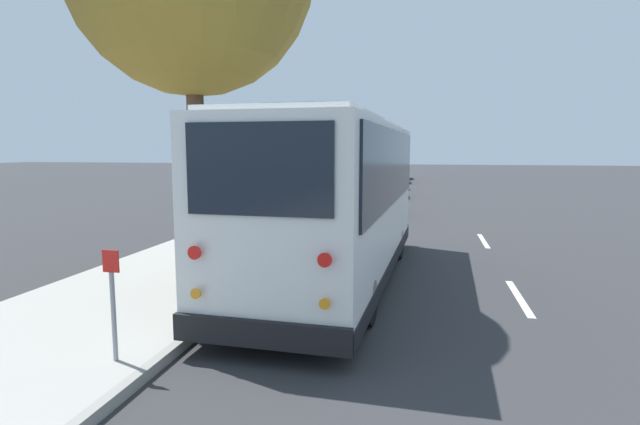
% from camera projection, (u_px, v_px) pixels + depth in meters
% --- Properties ---
extents(ground_plane, '(160.00, 160.00, 0.00)m').
position_uv_depth(ground_plane, '(340.00, 273.00, 11.31)').
color(ground_plane, '#333335').
extents(sidewalk_slab, '(80.00, 3.86, 0.15)m').
position_uv_depth(sidewalk_slab, '(198.00, 263.00, 12.01)').
color(sidewalk_slab, '#A3A099').
rests_on(sidewalk_slab, ground).
extents(curb_strip, '(80.00, 0.14, 0.15)m').
position_uv_depth(curb_strip, '(278.00, 267.00, 11.60)').
color(curb_strip, gray).
rests_on(curb_strip, ground).
extents(shuttle_bus, '(8.97, 2.81, 3.56)m').
position_uv_depth(shuttle_bus, '(335.00, 192.00, 10.39)').
color(shuttle_bus, white).
rests_on(shuttle_bus, ground).
extents(parked_sedan_navy, '(4.64, 1.73, 1.32)m').
position_uv_depth(parked_sedan_navy, '(370.00, 199.00, 21.88)').
color(parked_sedan_navy, '#19234C').
rests_on(parked_sedan_navy, ground).
extents(parked_sedan_blue, '(4.39, 1.89, 1.30)m').
position_uv_depth(parked_sedan_blue, '(387.00, 187.00, 29.16)').
color(parked_sedan_blue, navy).
rests_on(parked_sedan_blue, ground).
extents(parked_sedan_white, '(4.17, 1.76, 1.33)m').
position_uv_depth(parked_sedan_white, '(390.00, 180.00, 34.72)').
color(parked_sedan_white, silver).
rests_on(parked_sedan_white, ground).
extents(parked_sedan_maroon, '(4.63, 1.71, 1.30)m').
position_uv_depth(parked_sedan_maroon, '(395.00, 176.00, 40.93)').
color(parked_sedan_maroon, maroon).
rests_on(parked_sedan_maroon, ground).
extents(parked_sedan_silver, '(4.66, 1.75, 1.27)m').
position_uv_depth(parked_sedan_silver, '(400.00, 173.00, 46.55)').
color(parked_sedan_silver, '#A8AAAF').
rests_on(parked_sedan_silver, ground).
extents(sign_post_near, '(0.06, 0.22, 1.42)m').
position_uv_depth(sign_post_near, '(113.00, 304.00, 6.22)').
color(sign_post_near, gray).
rests_on(sign_post_near, sidewalk_slab).
extents(sign_post_far, '(0.06, 0.22, 1.54)m').
position_uv_depth(sign_post_far, '(192.00, 261.00, 8.32)').
color(sign_post_far, gray).
rests_on(sign_post_far, sidewalk_slab).
extents(lane_stripe_mid, '(2.40, 0.14, 0.01)m').
position_uv_depth(lane_stripe_mid, '(519.00, 297.00, 9.48)').
color(lane_stripe_mid, silver).
rests_on(lane_stripe_mid, ground).
extents(lane_stripe_ahead, '(2.40, 0.14, 0.01)m').
position_uv_depth(lane_stripe_ahead, '(483.00, 241.00, 15.30)').
color(lane_stripe_ahead, silver).
rests_on(lane_stripe_ahead, ground).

